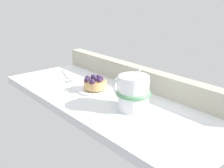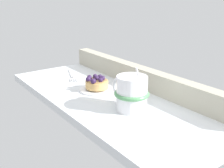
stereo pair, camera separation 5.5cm
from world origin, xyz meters
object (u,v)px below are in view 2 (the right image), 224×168
Objects in this scene: dessert_plate at (96,89)px; raspberry_tart at (96,83)px; coffee_mug at (131,93)px; dessert_fork at (71,75)px.

dessert_plate is 2.24cm from raspberry_tart.
coffee_mug is 38.71cm from dessert_fork.
dessert_fork is at bearing 175.77° from raspberry_tart.
dessert_plate is 19.79cm from dessert_fork.
dessert_fork is (-38.39, 1.78, -4.62)cm from coffee_mug.
dessert_plate is 1.53× the size of raspberry_tart.
dessert_fork is at bearing 177.34° from coffee_mug.
dessert_plate is 0.86× the size of coffee_mug.
raspberry_tart is (-0.01, -0.03, 2.24)cm from dessert_plate.
coffee_mug is (18.66, -0.32, 2.24)cm from raspberry_tart.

